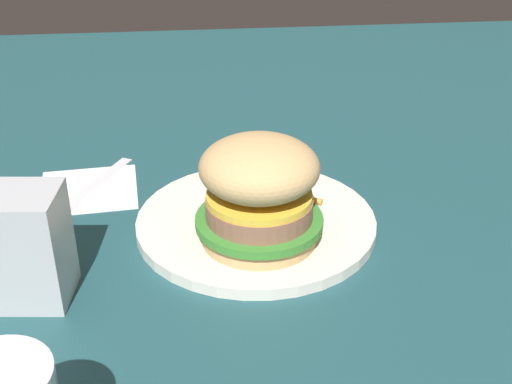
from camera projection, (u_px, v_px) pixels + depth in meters
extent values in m
plane|color=#1E474C|center=(235.00, 232.00, 0.68)|extent=(1.60, 1.60, 0.00)
cylinder|color=silver|center=(256.00, 222.00, 0.69)|extent=(0.25, 0.25, 0.01)
cylinder|color=tan|center=(259.00, 231.00, 0.65)|extent=(0.11, 0.11, 0.02)
cylinder|color=#387F2D|center=(259.00, 220.00, 0.64)|extent=(0.12, 0.12, 0.01)
cylinder|color=#8E5B47|center=(259.00, 208.00, 0.63)|extent=(0.10, 0.10, 0.02)
cylinder|color=yellow|center=(259.00, 196.00, 0.63)|extent=(0.10, 0.10, 0.01)
ellipsoid|color=tan|center=(259.00, 167.00, 0.61)|extent=(0.11, 0.11, 0.06)
cylinder|color=gold|center=(269.00, 184.00, 0.74)|extent=(0.07, 0.05, 0.01)
cylinder|color=gold|center=(259.00, 189.00, 0.73)|extent=(0.02, 0.05, 0.01)
cylinder|color=#E5B251|center=(278.00, 198.00, 0.71)|extent=(0.02, 0.08, 0.01)
cylinder|color=gold|center=(279.00, 183.00, 0.74)|extent=(0.03, 0.05, 0.01)
cylinder|color=gold|center=(288.00, 195.00, 0.72)|extent=(0.07, 0.05, 0.01)
cylinder|color=gold|center=(289.00, 184.00, 0.74)|extent=(0.02, 0.06, 0.01)
cube|color=white|center=(88.00, 189.00, 0.76)|extent=(0.12, 0.12, 0.00)
cube|color=silver|center=(103.00, 176.00, 0.78)|extent=(0.06, 0.10, 0.00)
cube|color=silver|center=(67.00, 204.00, 0.73)|extent=(0.04, 0.04, 0.00)
cylinder|color=silver|center=(43.00, 216.00, 0.70)|extent=(0.02, 0.03, 0.00)
cylinder|color=silver|center=(49.00, 218.00, 0.70)|extent=(0.02, 0.03, 0.00)
cylinder|color=silver|center=(56.00, 219.00, 0.70)|extent=(0.02, 0.03, 0.00)
cube|color=#B7BABF|center=(13.00, 247.00, 0.56)|extent=(0.10, 0.07, 0.10)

